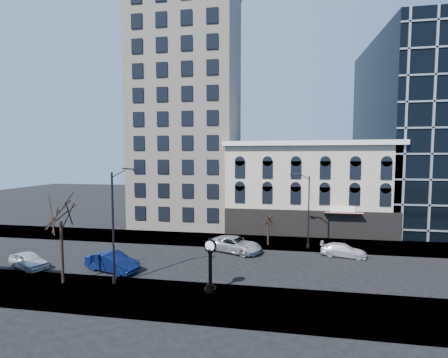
% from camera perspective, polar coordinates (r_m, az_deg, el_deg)
% --- Properties ---
extents(ground, '(160.00, 160.00, 0.00)m').
position_cam_1_polar(ground, '(30.90, -5.02, -15.45)').
color(ground, black).
rests_on(ground, ground).
extents(sidewalk_far, '(160.00, 6.00, 0.12)m').
position_cam_1_polar(sidewalk_far, '(38.34, -2.05, -11.47)').
color(sidewalk_far, gray).
rests_on(sidewalk_far, ground).
extents(sidewalk_near, '(160.00, 6.00, 0.12)m').
position_cam_1_polar(sidewalk_near, '(23.78, -10.06, -21.52)').
color(sidewalk_near, gray).
rests_on(sidewalk_near, ground).
extents(cream_tower, '(15.90, 15.40, 42.50)m').
position_cam_1_polar(cream_tower, '(49.79, -6.75, 14.42)').
color(cream_tower, beige).
rests_on(cream_tower, ground).
extents(victorian_row, '(22.60, 11.19, 12.50)m').
position_cam_1_polar(victorian_row, '(44.62, 15.27, -1.66)').
color(victorian_row, '#BCB39B').
rests_on(victorian_row, ground).
extents(glass_office, '(20.00, 20.15, 28.00)m').
position_cam_1_polar(glass_office, '(55.21, 36.10, 7.09)').
color(glass_office, black).
rests_on(glass_office, ground).
extents(street_clock, '(0.95, 0.95, 4.17)m').
position_cam_1_polar(street_clock, '(23.74, -2.63, -16.41)').
color(street_clock, black).
rests_on(street_clock, sidewalk_near).
extents(street_lamp_near, '(2.35, 1.17, 9.57)m').
position_cam_1_polar(street_lamp_near, '(25.42, -18.94, -2.86)').
color(street_lamp_near, black).
rests_on(street_lamp_near, sidewalk_near).
extents(street_lamp_far, '(2.24, 0.47, 8.65)m').
position_cam_1_polar(street_lamp_far, '(34.76, 14.85, -2.14)').
color(street_lamp_far, black).
rests_on(street_lamp_far, sidewalk_far).
extents(bare_tree_near, '(4.77, 4.77, 8.19)m').
position_cam_1_polar(bare_tree_near, '(27.48, -28.72, -4.81)').
color(bare_tree_near, black).
rests_on(bare_tree_near, sidewalk_near).
extents(bare_tree_far, '(2.46, 2.46, 4.23)m').
position_cam_1_polar(bare_tree_far, '(35.71, 8.43, -7.32)').
color(bare_tree_far, black).
rests_on(bare_tree_far, sidewalk_far).
extents(car_near_a, '(4.72, 3.21, 1.49)m').
position_cam_1_polar(car_near_a, '(34.24, -33.20, -12.84)').
color(car_near_a, silver).
rests_on(car_near_a, ground).
extents(car_near_b, '(5.46, 3.17, 1.70)m').
position_cam_1_polar(car_near_b, '(30.04, -20.49, -14.56)').
color(car_near_b, '#0C194C').
rests_on(car_near_b, ground).
extents(car_far_a, '(6.54, 4.79, 1.65)m').
position_cam_1_polar(car_far_a, '(33.62, 2.10, -12.34)').
color(car_far_a, '#A5A8AD').
rests_on(car_far_a, ground).
extents(car_far_b, '(4.85, 2.74, 1.33)m').
position_cam_1_polar(car_far_b, '(34.53, 21.77, -12.47)').
color(car_far_b, silver).
rests_on(car_far_b, ground).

